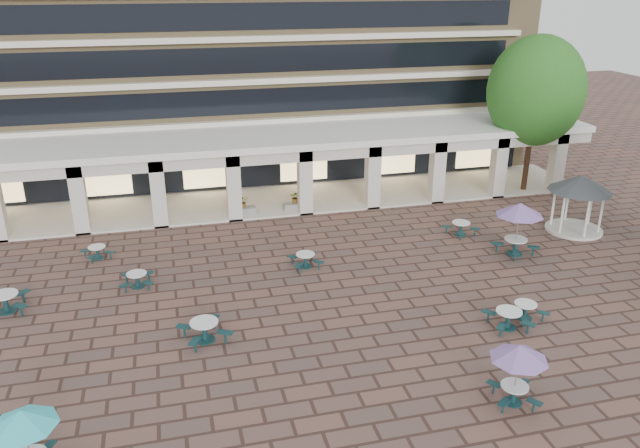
% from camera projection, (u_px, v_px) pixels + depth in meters
% --- Properties ---
extents(ground, '(120.00, 120.00, 0.00)m').
position_uv_depth(ground, '(322.00, 320.00, 25.99)').
color(ground, brown).
rests_on(ground, ground).
extents(retail_arcade, '(42.00, 6.60, 4.40)m').
position_uv_depth(retail_arcade, '(263.00, 157.00, 38.19)').
color(retail_arcade, white).
rests_on(retail_arcade, ground).
extents(picnic_table_2, '(1.84, 1.84, 0.79)m').
position_uv_depth(picnic_table_2, '(508.00, 318.00, 25.23)').
color(picnic_table_2, '#13383B').
rests_on(picnic_table_2, ground).
extents(picnic_table_4, '(1.94, 1.94, 2.24)m').
position_uv_depth(picnic_table_4, '(23.00, 421.00, 17.25)').
color(picnic_table_4, '#13383B').
rests_on(picnic_table_4, ground).
extents(picnic_table_5, '(2.22, 2.22, 0.84)m').
position_uv_depth(picnic_table_5, '(204.00, 329.00, 24.35)').
color(picnic_table_5, '#13383B').
rests_on(picnic_table_5, ground).
extents(picnic_table_6, '(1.93, 1.93, 2.23)m').
position_uv_depth(picnic_table_6, '(519.00, 355.00, 20.26)').
color(picnic_table_6, '#13383B').
rests_on(picnic_table_6, ground).
extents(picnic_table_7, '(1.74, 1.74, 0.70)m').
position_uv_depth(picnic_table_7, '(525.00, 309.00, 25.96)').
color(picnic_table_7, '#13383B').
rests_on(picnic_table_7, ground).
extents(picnic_table_8, '(2.01, 2.01, 0.84)m').
position_uv_depth(picnic_table_8, '(5.00, 301.00, 26.44)').
color(picnic_table_8, '#13383B').
rests_on(picnic_table_8, ground).
extents(picnic_table_9, '(1.57, 1.57, 0.69)m').
position_uv_depth(picnic_table_9, '(137.00, 279.00, 28.59)').
color(picnic_table_9, '#13383B').
rests_on(picnic_table_9, ground).
extents(picnic_table_10, '(1.68, 1.68, 0.70)m').
position_uv_depth(picnic_table_10, '(305.00, 259.00, 30.56)').
color(picnic_table_10, '#13383B').
rests_on(picnic_table_10, ground).
extents(picnic_table_11, '(2.40, 2.40, 2.78)m').
position_uv_depth(picnic_table_11, '(520.00, 211.00, 31.20)').
color(picnic_table_11, '#13383B').
rests_on(picnic_table_11, ground).
extents(picnic_table_12, '(1.78, 1.78, 0.65)m').
position_uv_depth(picnic_table_12, '(97.00, 251.00, 31.48)').
color(picnic_table_12, '#13383B').
rests_on(picnic_table_12, ground).
extents(picnic_table_13, '(1.99, 1.99, 0.74)m').
position_uv_depth(picnic_table_13, '(461.00, 227.00, 34.32)').
color(picnic_table_13, '#13383B').
rests_on(picnic_table_13, ground).
extents(gazebo, '(3.46, 3.46, 3.22)m').
position_uv_depth(gazebo, '(580.00, 190.00, 34.14)').
color(gazebo, beige).
rests_on(gazebo, ground).
extents(tree_east_c, '(6.04, 6.04, 10.07)m').
position_uv_depth(tree_east_c, '(536.00, 91.00, 39.05)').
color(tree_east_c, '#422B1A').
rests_on(tree_east_c, ground).
extents(planter_left, '(1.50, 0.64, 1.24)m').
position_uv_depth(planter_left, '(243.00, 208.00, 37.07)').
color(planter_left, gray).
rests_on(planter_left, ground).
extents(planter_right, '(1.50, 0.80, 1.26)m').
position_uv_depth(planter_right, '(296.00, 203.00, 37.78)').
color(planter_right, gray).
rests_on(planter_right, ground).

